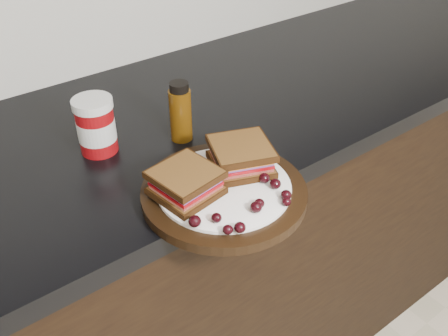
{
  "coord_description": "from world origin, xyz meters",
  "views": [
    {
      "loc": [
        -0.42,
        0.9,
        1.44
      ],
      "look_at": [
        -0.03,
        1.42,
        0.96
      ],
      "focal_mm": 40.0,
      "sensor_mm": 36.0,
      "label": 1
    }
  ],
  "objects_px": {
    "plate": "(224,192)",
    "condiment_jar": "(96,126)",
    "sandwich_left": "(186,183)",
    "oil_bottle": "(180,111)"
  },
  "relations": [
    {
      "from": "sandwich_left",
      "to": "condiment_jar",
      "type": "bearing_deg",
      "value": 91.73
    },
    {
      "from": "plate",
      "to": "condiment_jar",
      "type": "distance_m",
      "value": 0.28
    },
    {
      "from": "sandwich_left",
      "to": "condiment_jar",
      "type": "xyz_separation_m",
      "value": [
        -0.04,
        0.24,
        0.01
      ]
    },
    {
      "from": "sandwich_left",
      "to": "condiment_jar",
      "type": "relative_size",
      "value": 0.89
    },
    {
      "from": "condiment_jar",
      "to": "oil_bottle",
      "type": "bearing_deg",
      "value": -21.38
    },
    {
      "from": "condiment_jar",
      "to": "sandwich_left",
      "type": "bearing_deg",
      "value": -79.46
    },
    {
      "from": "condiment_jar",
      "to": "oil_bottle",
      "type": "xyz_separation_m",
      "value": [
        0.15,
        -0.06,
        0.01
      ]
    },
    {
      "from": "condiment_jar",
      "to": "plate",
      "type": "bearing_deg",
      "value": -67.6
    },
    {
      "from": "plate",
      "to": "sandwich_left",
      "type": "bearing_deg",
      "value": 161.82
    },
    {
      "from": "sandwich_left",
      "to": "oil_bottle",
      "type": "height_order",
      "value": "oil_bottle"
    }
  ]
}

